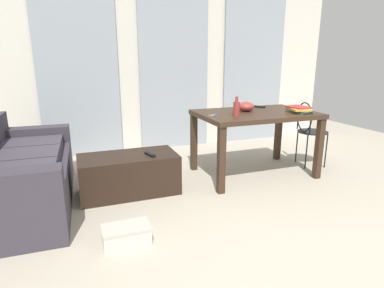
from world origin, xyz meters
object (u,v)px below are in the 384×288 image
wire_chair (309,126)px  bowl (246,106)px  coffee_table (129,174)px  scissors (214,115)px  tv_remote_on_table (258,107)px  tv_remote_primary (150,154)px  book_stack (299,109)px  craft_table (255,120)px  bottle_near (236,108)px  couch (16,175)px  shoebox (126,235)px

wire_chair → bowl: 0.94m
coffee_table → scissors: scissors is taller
scissors → tv_remote_on_table: bearing=23.8°
tv_remote_primary → book_stack: bearing=-17.8°
wire_chair → book_stack: 0.52m
craft_table → tv_remote_on_table: bearing=55.1°
craft_table → bottle_near: bottle_near is taller
bottle_near → tv_remote_primary: bottle_near is taller
craft_table → bowl: bearing=133.1°
bottle_near → book_stack: size_ratio=0.69×
craft_table → scissors: scissors is taller
couch → bowl: bearing=1.9°
book_stack → tv_remote_primary: 1.76m
wire_chair → shoebox: size_ratio=2.31×
tv_remote_on_table → shoebox: size_ratio=0.53×
bowl → book_stack: (0.52, -0.29, -0.02)m
coffee_table → tv_remote_primary: size_ratio=5.87×
book_stack → scissors: book_stack is taller
coffee_table → bowl: size_ratio=5.23×
bottle_near → scissors: bottle_near is taller
couch → bottle_near: bearing=-4.1°
couch → scissors: couch is taller
couch → scissors: size_ratio=15.30×
bowl → couch: bearing=-178.1°
book_stack → tv_remote_primary: (-1.72, 0.08, -0.37)m
couch → scissors: bearing=-0.8°
couch → craft_table: bearing=-0.1°
tv_remote_on_table → shoebox: tv_remote_on_table is taller
book_stack → shoebox: size_ratio=0.84×
coffee_table → scissors: size_ratio=8.45×
wire_chair → tv_remote_primary: (-2.09, -0.16, -0.10)m
coffee_table → book_stack: book_stack is taller
bowl → scissors: size_ratio=1.61×
scissors → tv_remote_primary: 0.82m
bowl → tv_remote_on_table: size_ratio=0.99×
wire_chair → tv_remote_on_table: bearing=155.9°
tv_remote_on_table → bowl: bearing=-174.3°
tv_remote_on_table → shoebox: bearing=-177.3°
tv_remote_primary → bowl: bearing=-5.4°
craft_table → bowl: 0.19m
bottle_near → bowl: 0.35m
book_stack → craft_table: bearing=155.2°
wire_chair → book_stack: size_ratio=2.74×
shoebox → wire_chair: bearing=22.4°
scissors → shoebox: (-1.13, -0.95, -0.68)m
book_stack → wire_chair: bearing=33.2°
bottle_near → shoebox: size_ratio=0.58×
craft_table → scissors: bearing=-177.5°
shoebox → couch: bearing=130.5°
book_stack → tv_remote_primary: bearing=177.2°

